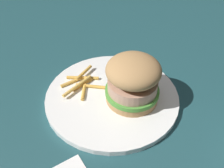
% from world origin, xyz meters
% --- Properties ---
extents(ground_plane, '(1.60, 1.60, 0.00)m').
position_xyz_m(ground_plane, '(0.00, 0.00, 0.00)').
color(ground_plane, '#1E474C').
extents(plate, '(0.28, 0.28, 0.01)m').
position_xyz_m(plate, '(-0.03, -0.02, 0.01)').
color(plate, white).
rests_on(plate, ground_plane).
extents(sandwich, '(0.11, 0.11, 0.10)m').
position_xyz_m(sandwich, '(0.01, 0.00, 0.06)').
color(sandwich, tan).
rests_on(sandwich, plate).
extents(fries_pile, '(0.09, 0.11, 0.01)m').
position_xyz_m(fries_pile, '(-0.09, -0.05, 0.02)').
color(fries_pile, gold).
rests_on(fries_pile, plate).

